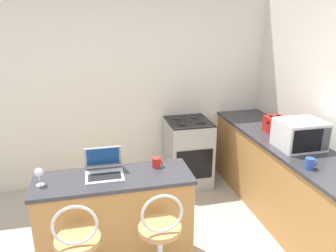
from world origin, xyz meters
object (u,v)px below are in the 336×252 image
at_px(mug_red, 157,162).
at_px(bar_stool_far, 160,249).
at_px(laptop, 104,167).
at_px(stove_range, 188,153).
at_px(wine_glass_short, 39,173).
at_px(mug_blue, 310,163).
at_px(microwave, 300,134).
at_px(toaster, 277,125).

bearing_deg(mug_red, bar_stool_far, -98.96).
relative_size(bar_stool_far, laptop, 3.10).
xyz_separation_m(stove_range, wine_glass_short, (-1.69, -1.41, 0.57)).
distance_m(laptop, mug_blue, 1.85).
height_order(microwave, mug_red, microwave).
bearing_deg(laptop, mug_red, 3.12).
distance_m(bar_stool_far, mug_red, 0.76).
bearing_deg(wine_glass_short, mug_blue, -5.80).
height_order(microwave, stove_range, microwave).
bearing_deg(mug_blue, stove_range, 111.48).
bearing_deg(wine_glass_short, microwave, 5.27).
distance_m(stove_range, mug_red, 1.55).
xyz_separation_m(bar_stool_far, laptop, (-0.39, 0.55, 0.51)).
distance_m(microwave, toaster, 0.49).
height_order(toaster, mug_red, toaster).
bearing_deg(microwave, wine_glass_short, -174.73).
relative_size(microwave, wine_glass_short, 3.02).
relative_size(laptop, mug_blue, 3.12).
height_order(mug_red, mug_blue, mug_blue).
bearing_deg(bar_stool_far, stove_range, 67.15).
xyz_separation_m(microwave, wine_glass_short, (-2.55, -0.23, -0.04)).
bearing_deg(toaster, laptop, -162.92).
height_order(toaster, mug_blue, toaster).
bearing_deg(stove_range, mug_red, -118.32).
bearing_deg(bar_stool_far, laptop, 125.19).
bearing_deg(bar_stool_far, mug_red, 81.04).
bearing_deg(toaster, wine_glass_short, -164.31).
height_order(mug_red, wine_glass_short, wine_glass_short).
height_order(bar_stool_far, mug_blue, mug_blue).
distance_m(toaster, wine_glass_short, 2.68).
bearing_deg(laptop, bar_stool_far, -54.81).
bearing_deg(mug_blue, mug_red, 165.14).
distance_m(bar_stool_far, microwave, 1.88).
height_order(microwave, toaster, microwave).
xyz_separation_m(bar_stool_far, mug_red, (0.09, 0.57, 0.49)).
distance_m(laptop, stove_range, 1.84).
bearing_deg(stove_range, toaster, -37.76).
relative_size(stove_range, mug_red, 10.14).
bearing_deg(mug_blue, toaster, 76.20).
relative_size(laptop, wine_glass_short, 2.15).
bearing_deg(toaster, mug_red, -159.02).
bearing_deg(mug_red, toaster, 20.98).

